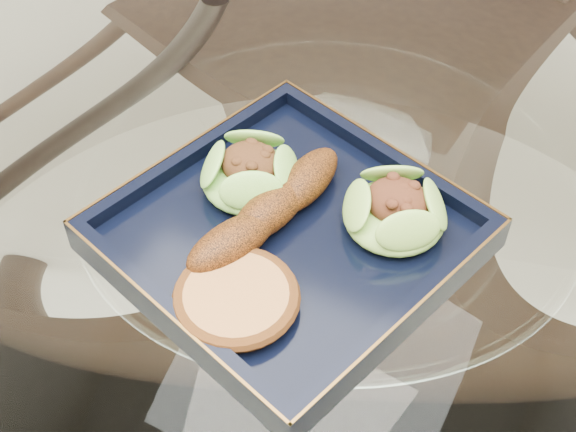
% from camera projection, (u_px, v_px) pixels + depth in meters
% --- Properties ---
extents(dining_table, '(1.13, 1.13, 0.77)m').
position_uv_depth(dining_table, '(320.00, 330.00, 0.84)').
color(dining_table, white).
rests_on(dining_table, ground).
extents(dining_chair, '(0.47, 0.47, 0.88)m').
position_uv_depth(dining_chair, '(369.00, 88.00, 1.28)').
color(dining_chair, black).
rests_on(dining_chair, ground).
extents(navy_plate, '(0.34, 0.34, 0.02)m').
position_uv_depth(navy_plate, '(288.00, 239.00, 0.70)').
color(navy_plate, black).
rests_on(navy_plate, dining_table).
extents(lettuce_wrap_left, '(0.09, 0.09, 0.03)m').
position_uv_depth(lettuce_wrap_left, '(250.00, 175.00, 0.71)').
color(lettuce_wrap_left, '#50932A').
rests_on(lettuce_wrap_left, navy_plate).
extents(lettuce_wrap_right, '(0.10, 0.10, 0.03)m').
position_uv_depth(lettuce_wrap_right, '(395.00, 213.00, 0.68)').
color(lettuce_wrap_right, '#58902A').
rests_on(lettuce_wrap_right, navy_plate).
extents(roasted_plantain, '(0.08, 0.18, 0.03)m').
position_uv_depth(roasted_plantain, '(270.00, 210.00, 0.68)').
color(roasted_plantain, '#5D2B09').
rests_on(roasted_plantain, navy_plate).
extents(crumb_patty, '(0.11, 0.11, 0.02)m').
position_uv_depth(crumb_patty, '(236.00, 299.00, 0.63)').
color(crumb_patty, '#C47941').
rests_on(crumb_patty, navy_plate).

